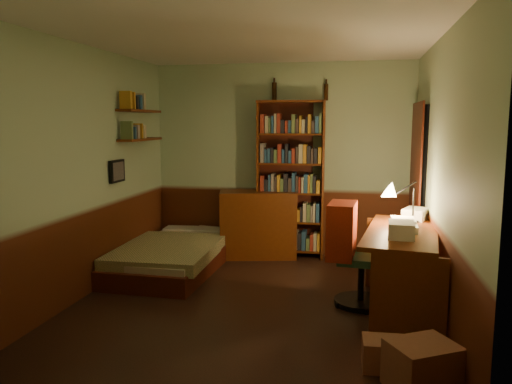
% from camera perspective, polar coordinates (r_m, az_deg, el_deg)
% --- Properties ---
extents(floor, '(3.50, 4.00, 0.02)m').
position_cam_1_polar(floor, '(5.17, -0.56, -12.66)').
color(floor, black).
rests_on(floor, ground).
extents(ceiling, '(3.50, 4.00, 0.02)m').
position_cam_1_polar(ceiling, '(4.90, -0.60, 17.34)').
color(ceiling, silver).
rests_on(ceiling, wall_back).
extents(wall_back, '(3.50, 0.02, 2.60)m').
position_cam_1_polar(wall_back, '(6.84, 2.92, 3.67)').
color(wall_back, '#9CB78E').
rests_on(wall_back, ground).
extents(wall_left, '(0.02, 4.00, 2.60)m').
position_cam_1_polar(wall_left, '(5.50, -18.82, 2.21)').
color(wall_left, '#9CB78E').
rests_on(wall_left, ground).
extents(wall_right, '(0.02, 4.00, 2.60)m').
position_cam_1_polar(wall_right, '(4.82, 20.35, 1.38)').
color(wall_right, '#9CB78E').
rests_on(wall_right, ground).
extents(wall_front, '(3.50, 0.02, 2.60)m').
position_cam_1_polar(wall_front, '(2.95, -8.72, -2.14)').
color(wall_front, '#9CB78E').
rests_on(wall_front, ground).
extents(doorway, '(0.06, 0.90, 2.00)m').
position_cam_1_polar(doorway, '(6.13, 18.00, -0.03)').
color(doorway, black).
rests_on(doorway, ground).
extents(door_trim, '(0.02, 0.98, 2.08)m').
position_cam_1_polar(door_trim, '(6.12, 17.67, -0.02)').
color(door_trim, '#3E140A').
rests_on(door_trim, ground).
extents(bed, '(1.11, 2.00, 0.59)m').
position_cam_1_polar(bed, '(6.30, -9.42, -6.09)').
color(bed, olive).
rests_on(bed, ground).
extents(dresser, '(1.10, 0.72, 0.90)m').
position_cam_1_polar(dresser, '(6.76, 0.22, -3.65)').
color(dresser, '#54230A').
rests_on(dresser, ground).
extents(mini_stereo, '(0.28, 0.22, 0.15)m').
position_cam_1_polar(mini_stereo, '(6.75, 2.75, 0.82)').
color(mini_stereo, '#B2B2B7').
rests_on(mini_stereo, dresser).
extents(bookshelf, '(0.92, 0.37, 2.10)m').
position_cam_1_polar(bookshelf, '(6.68, 3.91, 1.39)').
color(bookshelf, '#54230A').
rests_on(bookshelf, ground).
extents(bottle_left, '(0.08, 0.08, 0.24)m').
position_cam_1_polar(bottle_left, '(6.79, 2.10, 11.38)').
color(bottle_left, black).
rests_on(bottle_left, bookshelf).
extents(bottle_right, '(0.07, 0.07, 0.21)m').
position_cam_1_polar(bottle_right, '(6.71, 8.00, 11.23)').
color(bottle_right, black).
rests_on(bottle_right, bookshelf).
extents(desk, '(0.83, 1.59, 0.81)m').
position_cam_1_polar(desk, '(4.95, 16.16, -8.85)').
color(desk, '#54230A').
rests_on(desk, ground).
extents(paper_stack, '(0.30, 0.35, 0.12)m').
position_cam_1_polar(paper_stack, '(5.42, 17.75, -2.41)').
color(paper_stack, silver).
rests_on(paper_stack, desk).
extents(desk_lamp, '(0.26, 0.26, 0.69)m').
position_cam_1_polar(desk_lamp, '(5.24, 17.60, 0.41)').
color(desk_lamp, black).
rests_on(desk_lamp, desk).
extents(office_chair, '(0.49, 0.44, 0.92)m').
position_cam_1_polar(office_chair, '(5.08, 11.97, -7.64)').
color(office_chair, '#2B5D3B').
rests_on(office_chair, ground).
extents(red_jacket, '(0.35, 0.51, 0.55)m').
position_cam_1_polar(red_jacket, '(4.99, 9.57, 0.74)').
color(red_jacket, '#B52F17').
rests_on(red_jacket, office_chair).
extents(wall_shelf_lower, '(0.20, 0.90, 0.03)m').
position_cam_1_polar(wall_shelf_lower, '(6.41, -13.06, 5.88)').
color(wall_shelf_lower, '#54230A').
rests_on(wall_shelf_lower, wall_left).
extents(wall_shelf_upper, '(0.20, 0.90, 0.03)m').
position_cam_1_polar(wall_shelf_upper, '(6.40, -13.16, 9.01)').
color(wall_shelf_upper, '#54230A').
rests_on(wall_shelf_upper, wall_left).
extents(framed_picture, '(0.04, 0.32, 0.26)m').
position_cam_1_polar(framed_picture, '(6.01, -15.61, 2.32)').
color(framed_picture, black).
rests_on(framed_picture, wall_left).
extents(cardboard_box_a, '(0.55, 0.52, 0.33)m').
position_cam_1_polar(cardboard_box_a, '(3.77, 18.49, -18.37)').
color(cardboard_box_a, '#986044').
rests_on(cardboard_box_a, ground).
extents(cardboard_box_b, '(0.33, 0.27, 0.22)m').
position_cam_1_polar(cardboard_box_b, '(4.00, 14.42, -17.49)').
color(cardboard_box_b, '#986044').
rests_on(cardboard_box_b, ground).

